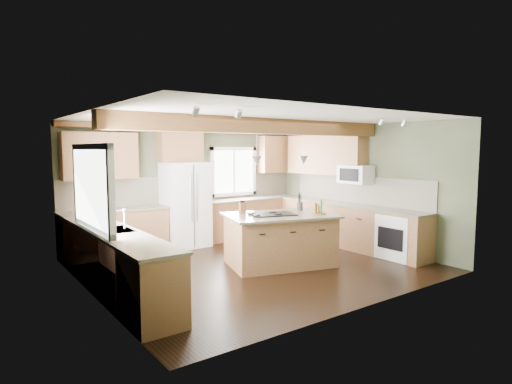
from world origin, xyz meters
TOP-DOWN VIEW (x-y plane):
  - floor at (0.00, 0.00)m, footprint 5.60×5.60m
  - ceiling at (0.00, 0.00)m, footprint 5.60×5.60m
  - wall_back at (0.00, 2.50)m, footprint 5.60×0.00m
  - wall_left at (-2.80, 0.00)m, footprint 0.00×5.00m
  - wall_right at (2.80, 0.00)m, footprint 0.00×5.00m
  - ceiling_beam at (0.00, -0.22)m, footprint 5.55×0.26m
  - soffit_trim at (0.00, 2.40)m, footprint 5.55×0.20m
  - backsplash_back at (0.00, 2.48)m, footprint 5.58×0.03m
  - backsplash_right at (2.78, 0.05)m, footprint 0.03×3.70m
  - base_cab_back_left at (-1.79, 2.20)m, footprint 2.02×0.60m
  - counter_back_left at (-1.79, 2.20)m, footprint 2.06×0.64m
  - base_cab_back_right at (1.49, 2.20)m, footprint 2.62×0.60m
  - counter_back_right at (1.49, 2.20)m, footprint 2.66×0.64m
  - base_cab_left at (-2.50, 0.05)m, footprint 0.60×3.70m
  - counter_left at (-2.50, 0.05)m, footprint 0.64×3.74m
  - base_cab_right at (2.50, 0.05)m, footprint 0.60×3.70m
  - counter_right at (2.50, 0.05)m, footprint 0.64×3.74m
  - upper_cab_back_left at (-1.99, 2.33)m, footprint 1.40×0.35m
  - upper_cab_over_fridge at (-0.30, 2.33)m, footprint 0.96×0.35m
  - upper_cab_right at (2.62, 0.90)m, footprint 0.35×2.20m
  - upper_cab_back_corner at (2.30, 2.33)m, footprint 0.90×0.35m
  - window_left at (-2.78, 0.05)m, footprint 0.04×1.60m
  - window_back at (1.15, 2.48)m, footprint 1.10×0.04m
  - sink at (-2.50, 0.05)m, footprint 0.50×0.65m
  - faucet at (-2.32, 0.05)m, footprint 0.02×0.02m
  - dishwasher at (-2.49, -1.25)m, footprint 0.60×0.60m
  - oven at (2.49, -1.25)m, footprint 0.60×0.72m
  - microwave at (2.58, -0.05)m, footprint 0.40×0.70m
  - pendant_left at (-0.03, -0.10)m, footprint 0.18×0.18m
  - pendant_right at (0.83, -0.35)m, footprint 0.18×0.18m
  - refrigerator at (-0.30, 2.12)m, footprint 0.90×0.74m
  - island at (0.40, -0.22)m, footprint 2.03×1.55m
  - island_top at (0.40, -0.22)m, footprint 2.17×1.70m
  - cooktop at (0.26, -0.18)m, footprint 0.89×0.71m
  - knife_block at (-0.06, 0.30)m, footprint 0.12×0.10m
  - utensil_crock at (1.02, -0.05)m, footprint 0.15×0.15m
  - bottle_tray at (0.99, -0.59)m, footprint 0.35×0.35m

SIDE VIEW (x-z plane):
  - floor at x=0.00m, z-range 0.00..0.00m
  - dishwasher at x=-2.49m, z-range 0.01..0.85m
  - oven at x=2.49m, z-range 0.01..0.85m
  - base_cab_back_left at x=-1.79m, z-range 0.00..0.88m
  - base_cab_back_right at x=1.49m, z-range 0.00..0.88m
  - base_cab_left at x=-2.50m, z-range 0.00..0.88m
  - base_cab_right at x=2.50m, z-range 0.00..0.88m
  - island at x=0.40m, z-range 0.00..0.88m
  - counter_back_left at x=-1.79m, z-range 0.88..0.92m
  - counter_back_right at x=1.49m, z-range 0.88..0.92m
  - counter_left at x=-2.50m, z-range 0.88..0.92m
  - counter_right at x=2.50m, z-range 0.88..0.92m
  - refrigerator at x=-0.30m, z-range 0.00..1.80m
  - island_top at x=0.40m, z-range 0.88..0.92m
  - sink at x=-2.50m, z-range 0.89..0.92m
  - cooktop at x=0.26m, z-range 0.92..0.94m
  - utensil_crock at x=1.02m, z-range 0.92..1.07m
  - knife_block at x=-0.06m, z-range 0.92..1.11m
  - bottle_tray at x=0.99m, z-range 0.92..1.16m
  - faucet at x=-2.32m, z-range 0.91..1.19m
  - backsplash_back at x=0.00m, z-range 0.92..1.50m
  - backsplash_right at x=2.78m, z-range 0.92..1.50m
  - wall_back at x=0.00m, z-range -1.50..4.10m
  - wall_left at x=-2.80m, z-range -1.20..3.80m
  - wall_right at x=2.80m, z-range -1.20..3.80m
  - window_back at x=1.15m, z-range 1.05..2.05m
  - window_left at x=-2.78m, z-range 1.02..2.08m
  - microwave at x=2.58m, z-range 1.36..1.74m
  - pendant_left at x=-0.03m, z-range 1.80..1.96m
  - pendant_right at x=0.83m, z-range 1.80..1.96m
  - upper_cab_back_left at x=-1.99m, z-range 1.50..2.40m
  - upper_cab_right at x=2.62m, z-range 1.50..2.40m
  - upper_cab_back_corner at x=2.30m, z-range 1.50..2.40m
  - upper_cab_over_fridge at x=-0.30m, z-range 1.80..2.50m
  - ceiling_beam at x=0.00m, z-range 2.34..2.60m
  - soffit_trim at x=0.00m, z-range 2.49..2.59m
  - ceiling at x=0.00m, z-range 2.60..2.60m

